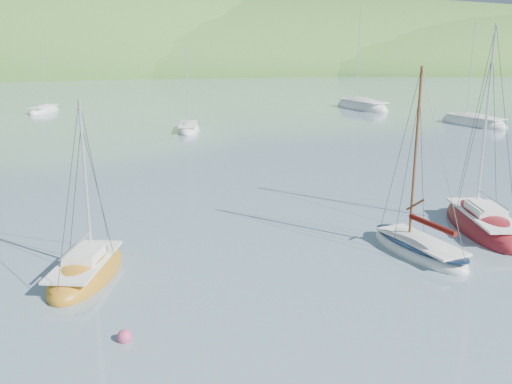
{
  "coord_description": "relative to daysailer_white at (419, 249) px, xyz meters",
  "views": [
    {
      "loc": [
        -4.53,
        -14.99,
        9.1
      ],
      "look_at": [
        -1.22,
        8.0,
        2.76
      ],
      "focal_mm": 40.0,
      "sensor_mm": 36.0,
      "label": 1
    }
  ],
  "objects": [
    {
      "name": "ground",
      "position": [
        -5.79,
        -6.97,
        -0.2
      ],
      "size": [
        700.0,
        700.0,
        0.0
      ],
      "primitive_type": "plane",
      "color": "#7794A5",
      "rests_on": "ground"
    },
    {
      "name": "shoreline_hills",
      "position": [
        -15.45,
        165.45,
        -0.2
      ],
      "size": [
        690.0,
        135.0,
        56.0
      ],
      "color": "#36712B",
      "rests_on": "ground"
    },
    {
      "name": "daysailer_white",
      "position": [
        0.0,
        0.0,
        0.0
      ],
      "size": [
        3.58,
        5.9,
        8.54
      ],
      "rotation": [
        0.0,
        0.0,
        0.3
      ],
      "color": "white",
      "rests_on": "ground"
    },
    {
      "name": "sloop_red",
      "position": [
        4.36,
        2.53,
        0.0
      ],
      "size": [
        3.27,
        7.35,
        10.52
      ],
      "rotation": [
        0.0,
        0.0,
        -0.12
      ],
      "color": "maroon",
      "rests_on": "ground"
    },
    {
      "name": "sailboat_yellow",
      "position": [
        -13.97,
        -0.43,
        -0.03
      ],
      "size": [
        3.4,
        6.0,
        7.51
      ],
      "rotation": [
        0.0,
        0.0,
        -0.22
      ],
      "color": "#B9781A",
      "rests_on": "ground"
    },
    {
      "name": "distant_sloop_a",
      "position": [
        -8.95,
        34.83,
        -0.04
      ],
      "size": [
        2.68,
        6.34,
        8.83
      ],
      "rotation": [
        0.0,
        0.0,
        -0.08
      ],
      "color": "white",
      "rests_on": "ground"
    },
    {
      "name": "distant_sloop_b",
      "position": [
        13.92,
        49.7,
        0.02
      ],
      "size": [
        6.3,
        10.35,
        13.93
      ],
      "rotation": [
        0.0,
        0.0,
        0.32
      ],
      "color": "white",
      "rests_on": "ground"
    },
    {
      "name": "distant_sloop_c",
      "position": [
        -26.34,
        52.09,
        -0.04
      ],
      "size": [
        3.89,
        6.63,
        8.94
      ],
      "rotation": [
        0.0,
        0.0,
        -0.29
      ],
      "color": "white",
      "rests_on": "ground"
    },
    {
      "name": "distant_sloop_d",
      "position": [
        21.17,
        34.47,
        -0.01
      ],
      "size": [
        5.71,
        8.69,
        11.71
      ],
      "rotation": [
        0.0,
        0.0,
        0.38
      ],
      "color": "white",
      "rests_on": "ground"
    },
    {
      "name": "mooring_buoys",
      "position": [
        -4.36,
        -4.55,
        -0.08
      ],
      "size": [
        20.15,
        12.88,
        0.48
      ],
      "color": "#E7FD1F",
      "rests_on": "ground"
    }
  ]
}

